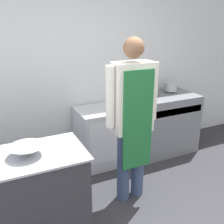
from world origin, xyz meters
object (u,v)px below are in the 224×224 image
object	(u,v)px
fridge_unit	(103,136)
mixing_bowl	(27,151)
stove	(162,123)
person_cook	(132,114)
sauce_pot	(171,87)
stock_pot	(147,85)

from	to	relation	value
fridge_unit	mixing_bowl	size ratio (longest dim) A/B	2.69
stove	mixing_bowl	world-z (taller)	mixing_bowl
fridge_unit	person_cook	bearing A→B (deg)	-92.24
person_cook	sauce_pot	xyz separation A→B (m)	(1.19, 0.92, -0.04)
stove	mixing_bowl	distance (m)	2.34
stove	stock_pot	xyz separation A→B (m)	(-0.22, 0.11, 0.60)
mixing_bowl	stock_pot	world-z (taller)	stock_pot
mixing_bowl	sauce_pot	xyz separation A→B (m)	(2.29, 1.06, 0.07)
sauce_pot	mixing_bowl	bearing A→B (deg)	-155.21
person_cook	mixing_bowl	world-z (taller)	person_cook
stove	fridge_unit	bearing A→B (deg)	176.91
fridge_unit	mixing_bowl	world-z (taller)	mixing_bowl
fridge_unit	sauce_pot	world-z (taller)	sauce_pot
fridge_unit	person_cook	size ratio (longest dim) A/B	0.45
person_cook	stock_pot	bearing A→B (deg)	49.88
mixing_bowl	sauce_pot	bearing A→B (deg)	24.79
stove	sauce_pot	xyz separation A→B (m)	(0.20, 0.11, 0.53)
stove	stock_pot	bearing A→B (deg)	154.12
stove	stock_pot	distance (m)	0.65
stove	person_cook	distance (m)	1.40
stove	mixing_bowl	bearing A→B (deg)	-155.59
stock_pot	person_cook	bearing A→B (deg)	-130.12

